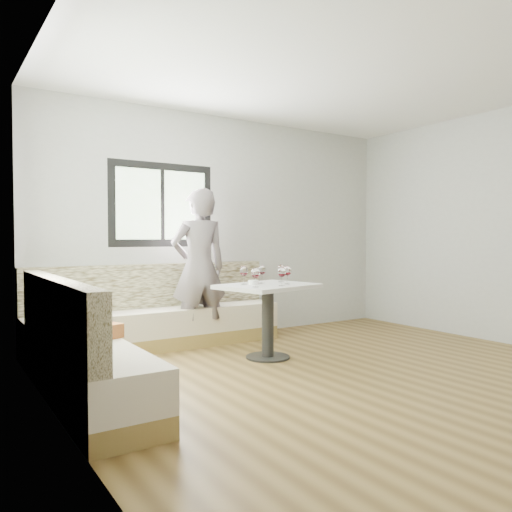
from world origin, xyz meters
The scene contains 11 objects.
room centered at (-0.08, 0.08, 1.41)m, with size 5.01×5.01×2.81m.
banquette centered at (-1.59, 1.63, 0.33)m, with size 2.90×2.80×0.95m.
table centered at (-0.29, 1.16, 0.58)m, with size 1.08×0.92×0.77m.
person centered at (-0.63, 2.08, 0.91)m, with size 0.66×0.44×1.82m, color #665B5E.
olive_ramekin centered at (-0.41, 1.25, 0.80)m, with size 0.11×0.11×0.04m.
wine_glass_a centered at (-0.56, 0.98, 0.91)m, with size 0.09×0.09×0.19m.
wine_glass_b centered at (-0.27, 0.94, 0.91)m, with size 0.09×0.09×0.19m.
wine_glass_c centered at (-0.11, 1.06, 0.91)m, with size 0.09×0.09×0.19m.
wine_glass_d centered at (-0.28, 1.29, 0.91)m, with size 0.09×0.09×0.19m.
wine_glass_e centered at (-0.01, 1.31, 0.91)m, with size 0.09×0.09×0.19m.
wine_glass_f centered at (-0.51, 1.27, 0.91)m, with size 0.09×0.09×0.19m.
Camera 1 is at (-3.21, -3.10, 1.25)m, focal length 35.00 mm.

